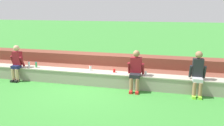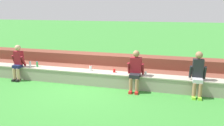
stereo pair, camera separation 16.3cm
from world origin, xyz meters
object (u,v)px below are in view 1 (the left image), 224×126
plastic_cup_right_end (146,73)px  water_bottle_center_gap (90,68)px  person_left_of_center (136,70)px  water_bottle_near_right (29,64)px  person_far_left (17,62)px  person_center (198,73)px  water_bottle_near_left (36,65)px  plastic_cup_middle (114,71)px

plastic_cup_right_end → water_bottle_center_gap: bearing=178.8°
person_left_of_center → water_bottle_near_right: 4.17m
person_far_left → plastic_cup_right_end: size_ratio=10.60×
person_left_of_center → water_bottle_center_gap: (-1.66, 0.25, -0.13)m
person_center → plastic_cup_right_end: person_center is taller
person_center → water_bottle_near_right: (-6.10, 0.22, -0.15)m
person_left_of_center → plastic_cup_right_end: 0.41m
person_left_of_center → plastic_cup_right_end: size_ratio=10.64×
person_far_left → person_left_of_center: (4.51, 0.00, 0.00)m
person_left_of_center → water_bottle_near_left: bearing=176.6°
person_center → plastic_cup_right_end: size_ratio=11.09×
person_far_left → water_bottle_near_right: bearing=34.8°
plastic_cup_middle → plastic_cup_right_end: bearing=-3.3°
water_bottle_near_left → water_bottle_near_right: (-0.32, 0.02, 0.01)m
person_far_left → water_bottle_near_left: size_ratio=6.28×
person_left_of_center → water_bottle_near_left: person_left_of_center is taller
water_bottle_near_left → plastic_cup_right_end: water_bottle_near_left is taller
person_far_left → plastic_cup_middle: (3.72, 0.27, -0.17)m
water_bottle_center_gap → plastic_cup_right_end: size_ratio=1.67×
person_far_left → water_bottle_center_gap: 2.86m
water_bottle_near_right → person_center: bearing=-2.1°
plastic_cup_middle → person_center: bearing=-5.3°
person_left_of_center → plastic_cup_middle: (-0.79, 0.27, -0.17)m
person_center → water_bottle_near_right: person_center is taller
water_bottle_near_left → person_left_of_center: bearing=-3.4°
plastic_cup_right_end → water_bottle_near_left: bearing=179.8°
water_bottle_center_gap → plastic_cup_right_end: 1.98m
person_center → water_bottle_near_right: bearing=177.9°
person_far_left → person_center: bearing=0.2°
person_left_of_center → water_bottle_center_gap: 1.69m
person_far_left → person_center: (6.45, 0.02, 0.03)m
person_center → water_bottle_near_left: person_center is taller
water_bottle_near_left → plastic_cup_middle: 3.05m
person_center → water_bottle_near_left: size_ratio=6.57×
person_far_left → plastic_cup_middle: 3.74m
person_center → water_bottle_near_right: size_ratio=6.22×
water_bottle_center_gap → water_bottle_near_left: bearing=-179.3°
person_far_left → water_bottle_center_gap: (2.85, 0.25, -0.13)m
water_bottle_near_left → water_bottle_center_gap: size_ratio=1.01×
water_bottle_near_left → plastic_cup_middle: bearing=0.9°
person_far_left → water_bottle_center_gap: bearing=5.1°
person_far_left → water_bottle_near_left: person_far_left is taller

